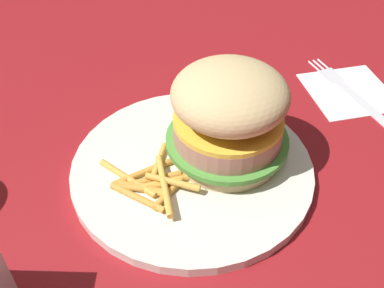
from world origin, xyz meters
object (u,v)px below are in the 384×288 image
sandwich (229,115)px  fries_pile (152,182)px  napkin (349,91)px  fork (349,89)px  plate (192,168)px

sandwich → fries_pile: 0.11m
fries_pile → sandwich: bearing=-79.5°
sandwich → fries_pile: (-0.02, 0.09, -0.05)m
napkin → fork: (0.00, 0.00, 0.00)m
plate → fries_pile: (-0.01, 0.05, 0.01)m
sandwich → fork: sandwich is taller
fries_pile → napkin: (0.08, -0.31, -0.02)m
plate → fork: size_ratio=1.54×
fries_pile → fork: size_ratio=0.63×
plate → napkin: 0.26m
napkin → sandwich: bearing=106.2°
sandwich → fork: (0.06, -0.21, -0.06)m
napkin → fork: fork is taller
plate → sandwich: 0.07m
sandwich → napkin: 0.23m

